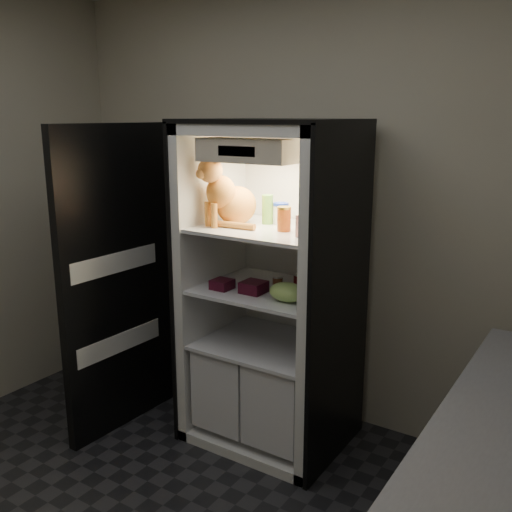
{
  "coord_description": "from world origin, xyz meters",
  "views": [
    {
      "loc": [
        1.63,
        -1.31,
        1.89
      ],
      "look_at": [
        -0.08,
        1.32,
        1.12
      ],
      "focal_mm": 40.0,
      "sensor_mm": 36.0,
      "label": 1
    }
  ],
  "objects_px": {
    "cream_carton": "(304,226)",
    "soda_can_b": "(308,286)",
    "berry_box_right": "(254,287)",
    "refrigerator": "(273,310)",
    "tabby_cat": "(228,197)",
    "soda_can_c": "(299,285)",
    "salsa_jar": "(284,219)",
    "pepper_jar": "(320,209)",
    "mayo_tub": "(281,213)",
    "parmesan_shaker": "(267,209)",
    "grape_bag": "(287,292)",
    "soda_can_a": "(305,279)",
    "condiment_jar": "(278,283)",
    "berry_box_left": "(222,284)"
  },
  "relations": [
    {
      "from": "cream_carton",
      "to": "soda_can_b",
      "type": "bearing_deg",
      "value": 103.76
    },
    {
      "from": "berry_box_right",
      "to": "refrigerator",
      "type": "bearing_deg",
      "value": 83.77
    },
    {
      "from": "tabby_cat",
      "to": "soda_can_b",
      "type": "distance_m",
      "value": 0.66
    },
    {
      "from": "soda_can_c",
      "to": "berry_box_right",
      "type": "distance_m",
      "value": 0.26
    },
    {
      "from": "salsa_jar",
      "to": "pepper_jar",
      "type": "xyz_separation_m",
      "value": [
        0.14,
        0.15,
        0.04
      ]
    },
    {
      "from": "mayo_tub",
      "to": "soda_can_c",
      "type": "bearing_deg",
      "value": -35.69
    },
    {
      "from": "parmesan_shaker",
      "to": "pepper_jar",
      "type": "xyz_separation_m",
      "value": [
        0.32,
        0.02,
        0.03
      ]
    },
    {
      "from": "soda_can_b",
      "to": "grape_bag",
      "type": "relative_size",
      "value": 0.56
    },
    {
      "from": "parmesan_shaker",
      "to": "grape_bag",
      "type": "xyz_separation_m",
      "value": [
        0.27,
        -0.23,
        -0.38
      ]
    },
    {
      "from": "parmesan_shaker",
      "to": "soda_can_b",
      "type": "relative_size",
      "value": 1.46
    },
    {
      "from": "soda_can_b",
      "to": "tabby_cat",
      "type": "bearing_deg",
      "value": -173.94
    },
    {
      "from": "refrigerator",
      "to": "pepper_jar",
      "type": "relative_size",
      "value": 8.68
    },
    {
      "from": "soda_can_a",
      "to": "soda_can_c",
      "type": "relative_size",
      "value": 0.98
    },
    {
      "from": "pepper_jar",
      "to": "condiment_jar",
      "type": "xyz_separation_m",
      "value": [
        -0.2,
        -0.11,
        -0.42
      ]
    },
    {
      "from": "soda_can_b",
      "to": "condiment_jar",
      "type": "distance_m",
      "value": 0.2
    },
    {
      "from": "soda_can_c",
      "to": "berry_box_left",
      "type": "distance_m",
      "value": 0.45
    },
    {
      "from": "soda_can_b",
      "to": "soda_can_c",
      "type": "distance_m",
      "value": 0.05
    },
    {
      "from": "refrigerator",
      "to": "soda_can_b",
      "type": "xyz_separation_m",
      "value": [
        0.26,
        -0.06,
        0.21
      ]
    },
    {
      "from": "pepper_jar",
      "to": "soda_can_c",
      "type": "height_order",
      "value": "pepper_jar"
    },
    {
      "from": "tabby_cat",
      "to": "condiment_jar",
      "type": "relative_size",
      "value": 5.24
    },
    {
      "from": "grape_bag",
      "to": "condiment_jar",
      "type": "bearing_deg",
      "value": 134.94
    },
    {
      "from": "soda_can_c",
      "to": "grape_bag",
      "type": "bearing_deg",
      "value": -95.01
    },
    {
      "from": "berry_box_left",
      "to": "parmesan_shaker",
      "type": "bearing_deg",
      "value": 58.7
    },
    {
      "from": "soda_can_b",
      "to": "cream_carton",
      "type": "bearing_deg",
      "value": -76.24
    },
    {
      "from": "soda_can_b",
      "to": "berry_box_right",
      "type": "relative_size",
      "value": 0.9
    },
    {
      "from": "soda_can_b",
      "to": "berry_box_right",
      "type": "xyz_separation_m",
      "value": [
        -0.28,
        -0.11,
        -0.03
      ]
    },
    {
      "from": "soda_can_a",
      "to": "berry_box_right",
      "type": "relative_size",
      "value": 0.94
    },
    {
      "from": "soda_can_a",
      "to": "grape_bag",
      "type": "height_order",
      "value": "soda_can_a"
    },
    {
      "from": "soda_can_a",
      "to": "berry_box_left",
      "type": "height_order",
      "value": "soda_can_a"
    },
    {
      "from": "refrigerator",
      "to": "salsa_jar",
      "type": "bearing_deg",
      "value": -39.65
    },
    {
      "from": "pepper_jar",
      "to": "salsa_jar",
      "type": "bearing_deg",
      "value": -132.23
    },
    {
      "from": "salsa_jar",
      "to": "berry_box_left",
      "type": "height_order",
      "value": "salsa_jar"
    },
    {
      "from": "refrigerator",
      "to": "berry_box_right",
      "type": "bearing_deg",
      "value": -96.23
    },
    {
      "from": "mayo_tub",
      "to": "cream_carton",
      "type": "height_order",
      "value": "mayo_tub"
    },
    {
      "from": "pepper_jar",
      "to": "condiment_jar",
      "type": "distance_m",
      "value": 0.48
    },
    {
      "from": "mayo_tub",
      "to": "berry_box_right",
      "type": "distance_m",
      "value": 0.45
    },
    {
      "from": "condiment_jar",
      "to": "soda_can_a",
      "type": "bearing_deg",
      "value": 38.29
    },
    {
      "from": "soda_can_a",
      "to": "berry_box_right",
      "type": "distance_m",
      "value": 0.3
    },
    {
      "from": "soda_can_a",
      "to": "tabby_cat",
      "type": "bearing_deg",
      "value": -160.03
    },
    {
      "from": "parmesan_shaker",
      "to": "soda_can_b",
      "type": "bearing_deg",
      "value": -15.57
    },
    {
      "from": "soda_can_b",
      "to": "grape_bag",
      "type": "bearing_deg",
      "value": -108.62
    },
    {
      "from": "parmesan_shaker",
      "to": "berry_box_right",
      "type": "height_order",
      "value": "parmesan_shaker"
    },
    {
      "from": "condiment_jar",
      "to": "grape_bag",
      "type": "height_order",
      "value": "grape_bag"
    },
    {
      "from": "soda_can_a",
      "to": "cream_carton",
      "type": "bearing_deg",
      "value": -63.85
    },
    {
      "from": "condiment_jar",
      "to": "berry_box_right",
      "type": "bearing_deg",
      "value": -125.33
    },
    {
      "from": "mayo_tub",
      "to": "condiment_jar",
      "type": "distance_m",
      "value": 0.39
    },
    {
      "from": "tabby_cat",
      "to": "parmesan_shaker",
      "type": "relative_size",
      "value": 2.51
    },
    {
      "from": "tabby_cat",
      "to": "soda_can_b",
      "type": "height_order",
      "value": "tabby_cat"
    },
    {
      "from": "refrigerator",
      "to": "berry_box_right",
      "type": "xyz_separation_m",
      "value": [
        -0.02,
        -0.18,
        0.18
      ]
    },
    {
      "from": "parmesan_shaker",
      "to": "salsa_jar",
      "type": "height_order",
      "value": "parmesan_shaker"
    }
  ]
}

